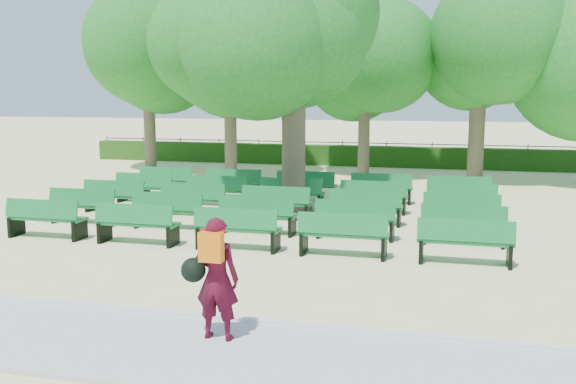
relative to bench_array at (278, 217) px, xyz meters
name	(u,v)px	position (x,y,z in m)	size (l,w,h in m)	color
ground	(284,230)	(0.46, -1.17, -0.09)	(120.00, 120.00, 0.00)	beige
paving	(139,346)	(0.46, -8.57, -0.06)	(30.00, 2.20, 0.06)	#B8B8B3
curb	(176,315)	(0.46, -7.42, -0.04)	(30.00, 0.12, 0.10)	silver
hedge	(363,156)	(0.46, 12.83, 0.36)	(26.00, 0.70, 0.90)	#214B13
fence	(364,165)	(0.46, 13.23, -0.09)	(26.00, 0.10, 1.02)	black
tree_line	(349,177)	(0.46, 8.83, -0.09)	(21.80, 6.80, 7.04)	#1F7323
bench_array	(278,217)	(0.00, 0.00, 0.00)	(1.83, 0.64, 1.14)	#137031
tree_among	(294,31)	(0.10, 1.27, 4.79)	(4.86, 4.86, 7.12)	brown
person	(215,277)	(1.36, -8.15, 0.81)	(0.77, 0.47, 1.64)	#43091A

